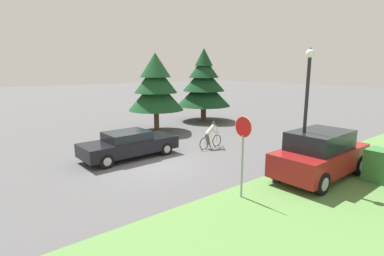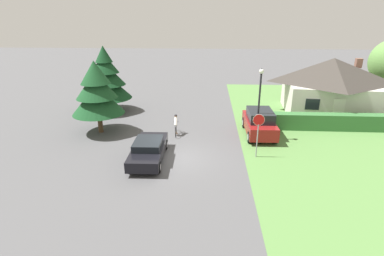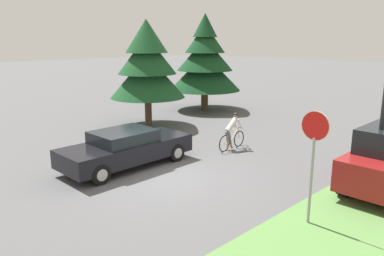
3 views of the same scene
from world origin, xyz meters
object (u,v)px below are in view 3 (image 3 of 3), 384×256
(stop_sign, at_px, (314,145))
(conifer_tall_near, at_px, (147,64))
(sedan_left_lane, at_px, (126,148))
(conifer_tall_far, at_px, (205,61))
(cyclist, at_px, (232,132))

(stop_sign, bearing_deg, conifer_tall_near, -18.86)
(stop_sign, xyz_separation_m, conifer_tall_near, (-11.05, 3.67, 1.16))
(sedan_left_lane, distance_m, conifer_tall_far, 11.51)
(cyclist, distance_m, conifer_tall_far, 9.05)
(stop_sign, relative_size, conifer_tall_far, 0.47)
(conifer_tall_near, xyz_separation_m, conifer_tall_far, (-1.13, 5.30, -0.08))
(sedan_left_lane, xyz_separation_m, stop_sign, (6.52, 0.78, 1.29))
(stop_sign, distance_m, conifer_tall_far, 15.16)
(sedan_left_lane, height_order, cyclist, cyclist)
(sedan_left_lane, height_order, conifer_tall_near, conifer_tall_near)
(conifer_tall_near, bearing_deg, cyclist, -1.69)
(conifer_tall_near, bearing_deg, conifer_tall_far, 102.00)
(sedan_left_lane, relative_size, stop_sign, 1.70)
(cyclist, xyz_separation_m, conifer_tall_near, (-5.69, 0.17, 2.41))
(sedan_left_lane, bearing_deg, conifer_tall_near, 44.16)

